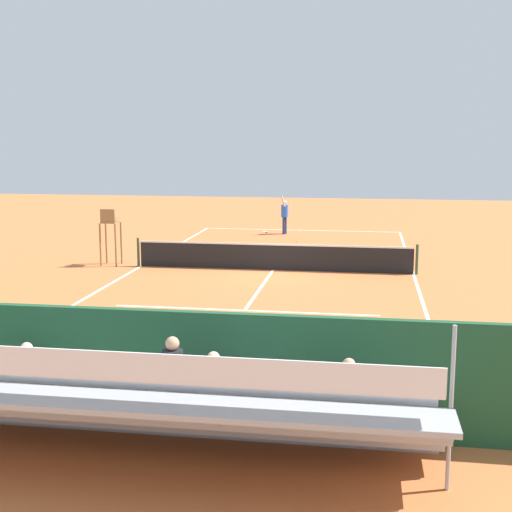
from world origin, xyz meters
TOP-DOWN VIEW (x-y plane):
  - ground_plane at (0.00, 0.00)m, footprint 60.00×60.00m
  - court_line_markings at (0.00, -0.04)m, footprint 10.10×22.20m
  - tennis_net at (0.00, 0.00)m, footprint 10.30×0.10m
  - backdrop_wall at (0.00, 14.00)m, footprint 18.00×0.16m
  - bleacher_stand at (0.00, 15.33)m, footprint 9.06×2.40m
  - umpire_chair at (6.20, -0.03)m, footprint 0.67×0.67m
  - courtside_bench at (-2.17, 13.27)m, footprint 1.80×0.40m
  - equipment_bag at (-0.60, 13.40)m, footprint 0.90×0.36m
  - tennis_player at (0.71, -9.52)m, footprint 0.44×0.56m
  - tennis_racket at (1.75, -10.04)m, footprint 0.40×0.58m
  - tennis_ball_near at (-0.18, -6.94)m, footprint 0.07×0.07m

SIDE VIEW (x-z plane):
  - ground_plane at x=0.00m, z-range 0.00..0.00m
  - court_line_markings at x=0.00m, z-range 0.00..0.01m
  - tennis_racket at x=1.75m, z-range 0.00..0.03m
  - tennis_ball_near at x=-0.18m, z-range 0.00..0.07m
  - equipment_bag at x=-0.60m, z-range 0.00..0.36m
  - tennis_net at x=0.00m, z-range -0.03..1.04m
  - courtside_bench at x=-2.17m, z-range 0.09..1.02m
  - bleacher_stand at x=0.00m, z-range -0.34..2.14m
  - backdrop_wall at x=0.00m, z-range 0.00..2.00m
  - tennis_player at x=0.71m, z-range 0.05..1.98m
  - umpire_chair at x=6.20m, z-range 0.24..2.38m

